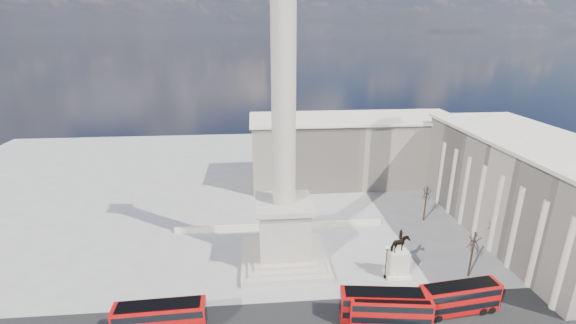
{
  "coord_description": "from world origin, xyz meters",
  "views": [
    {
      "loc": [
        -4.23,
        -50.54,
        36.29
      ],
      "look_at": [
        0.42,
        2.49,
        18.23
      ],
      "focal_mm": 24.0,
      "sensor_mm": 36.0,
      "label": 1
    }
  ],
  "objects_px": {
    "red_bus_a": "(161,319)",
    "red_bus_c": "(391,310)",
    "red_bus_d": "(460,298)",
    "pedestrian_standing": "(436,293)",
    "red_bus_b": "(383,305)",
    "equestrian_statue": "(398,260)",
    "pedestrian_crossing": "(395,272)",
    "victorian_lamp": "(386,259)",
    "pedestrian_walking": "(398,295)",
    "nelsons_column": "(284,189)"
  },
  "relations": [
    {
      "from": "red_bus_b",
      "to": "pedestrian_crossing",
      "type": "height_order",
      "value": "red_bus_b"
    },
    {
      "from": "red_bus_c",
      "to": "victorian_lamp",
      "type": "relative_size",
      "value": 1.88
    },
    {
      "from": "red_bus_a",
      "to": "pedestrian_walking",
      "type": "relative_size",
      "value": 6.86
    },
    {
      "from": "nelsons_column",
      "to": "pedestrian_walking",
      "type": "height_order",
      "value": "nelsons_column"
    },
    {
      "from": "red_bus_c",
      "to": "victorian_lamp",
      "type": "height_order",
      "value": "victorian_lamp"
    },
    {
      "from": "red_bus_c",
      "to": "pedestrian_standing",
      "type": "distance_m",
      "value": 9.67
    },
    {
      "from": "red_bus_d",
      "to": "red_bus_b",
      "type": "bearing_deg",
      "value": 176.45
    },
    {
      "from": "victorian_lamp",
      "to": "nelsons_column",
      "type": "bearing_deg",
      "value": 157.71
    },
    {
      "from": "nelsons_column",
      "to": "red_bus_c",
      "type": "bearing_deg",
      "value": -52.13
    },
    {
      "from": "red_bus_c",
      "to": "pedestrian_standing",
      "type": "xyz_separation_m",
      "value": [
        8.38,
        4.59,
        -1.46
      ]
    },
    {
      "from": "red_bus_a",
      "to": "red_bus_d",
      "type": "bearing_deg",
      "value": -1.31
    },
    {
      "from": "equestrian_statue",
      "to": "red_bus_d",
      "type": "bearing_deg",
      "value": -59.64
    },
    {
      "from": "pedestrian_crossing",
      "to": "equestrian_statue",
      "type": "bearing_deg",
      "value": -71.42
    },
    {
      "from": "red_bus_b",
      "to": "pedestrian_walking",
      "type": "relative_size",
      "value": 6.85
    },
    {
      "from": "red_bus_d",
      "to": "pedestrian_walking",
      "type": "bearing_deg",
      "value": 150.22
    },
    {
      "from": "nelsons_column",
      "to": "red_bus_b",
      "type": "xyz_separation_m",
      "value": [
        11.83,
        -15.2,
        -10.56
      ]
    },
    {
      "from": "pedestrian_crossing",
      "to": "victorian_lamp",
      "type": "bearing_deg",
      "value": 58.91
    },
    {
      "from": "red_bus_a",
      "to": "red_bus_c",
      "type": "distance_m",
      "value": 29.13
    },
    {
      "from": "red_bus_b",
      "to": "equestrian_statue",
      "type": "height_order",
      "value": "equestrian_statue"
    },
    {
      "from": "red_bus_c",
      "to": "red_bus_d",
      "type": "xyz_separation_m",
      "value": [
        10.08,
        1.46,
        0.11
      ]
    },
    {
      "from": "nelsons_column",
      "to": "victorian_lamp",
      "type": "relative_size",
      "value": 8.76
    },
    {
      "from": "red_bus_c",
      "to": "equestrian_statue",
      "type": "distance_m",
      "value": 11.52
    },
    {
      "from": "red_bus_c",
      "to": "red_bus_d",
      "type": "bearing_deg",
      "value": 15.97
    },
    {
      "from": "victorian_lamp",
      "to": "pedestrian_walking",
      "type": "height_order",
      "value": "victorian_lamp"
    },
    {
      "from": "red_bus_c",
      "to": "victorian_lamp",
      "type": "distance_m",
      "value": 10.28
    },
    {
      "from": "nelsons_column",
      "to": "red_bus_b",
      "type": "distance_m",
      "value": 21.97
    },
    {
      "from": "nelsons_column",
      "to": "victorian_lamp",
      "type": "xyz_separation_m",
      "value": [
        15.2,
        -6.23,
        -9.57
      ]
    },
    {
      "from": "red_bus_a",
      "to": "red_bus_b",
      "type": "relative_size",
      "value": 1.0
    },
    {
      "from": "red_bus_b",
      "to": "equestrian_statue",
      "type": "bearing_deg",
      "value": 67.39
    },
    {
      "from": "pedestrian_standing",
      "to": "red_bus_a",
      "type": "bearing_deg",
      "value": -1.71
    },
    {
      "from": "red_bus_a",
      "to": "victorian_lamp",
      "type": "height_order",
      "value": "victorian_lamp"
    },
    {
      "from": "victorian_lamp",
      "to": "pedestrian_standing",
      "type": "bearing_deg",
      "value": -42.78
    },
    {
      "from": "red_bus_c",
      "to": "red_bus_b",
      "type": "bearing_deg",
      "value": 135.42
    },
    {
      "from": "pedestrian_walking",
      "to": "pedestrian_standing",
      "type": "xyz_separation_m",
      "value": [
        5.61,
        0.0,
        -0.06
      ]
    },
    {
      "from": "pedestrian_crossing",
      "to": "pedestrian_standing",
      "type": "bearing_deg",
      "value": -171.61
    },
    {
      "from": "red_bus_d",
      "to": "victorian_lamp",
      "type": "relative_size",
      "value": 1.96
    },
    {
      "from": "pedestrian_standing",
      "to": "red_bus_d",
      "type": "bearing_deg",
      "value": 111.13
    },
    {
      "from": "red_bus_b",
      "to": "victorian_lamp",
      "type": "bearing_deg",
      "value": 76.69
    },
    {
      "from": "red_bus_a",
      "to": "pedestrian_standing",
      "type": "bearing_deg",
      "value": 3.49
    },
    {
      "from": "red_bus_b",
      "to": "red_bus_a",
      "type": "bearing_deg",
      "value": -172.7
    },
    {
      "from": "red_bus_d",
      "to": "red_bus_a",
      "type": "bearing_deg",
      "value": 174.24
    },
    {
      "from": "red_bus_d",
      "to": "pedestrian_walking",
      "type": "relative_size",
      "value": 6.78
    },
    {
      "from": "pedestrian_walking",
      "to": "pedestrian_crossing",
      "type": "relative_size",
      "value": 0.88
    },
    {
      "from": "red_bus_c",
      "to": "equestrian_statue",
      "type": "relative_size",
      "value": 1.34
    },
    {
      "from": "nelsons_column",
      "to": "red_bus_a",
      "type": "xyz_separation_m",
      "value": [
        -16.6,
        -15.21,
        -10.53
      ]
    },
    {
      "from": "red_bus_b",
      "to": "pedestrian_standing",
      "type": "height_order",
      "value": "red_bus_b"
    },
    {
      "from": "red_bus_c",
      "to": "pedestrian_walking",
      "type": "bearing_deg",
      "value": 66.54
    },
    {
      "from": "red_bus_b",
      "to": "pedestrian_crossing",
      "type": "distance_m",
      "value": 10.31
    },
    {
      "from": "equestrian_statue",
      "to": "pedestrian_crossing",
      "type": "relative_size",
      "value": 4.24
    },
    {
      "from": "nelsons_column",
      "to": "red_bus_a",
      "type": "bearing_deg",
      "value": -137.5
    }
  ]
}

